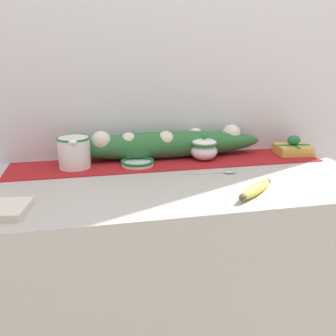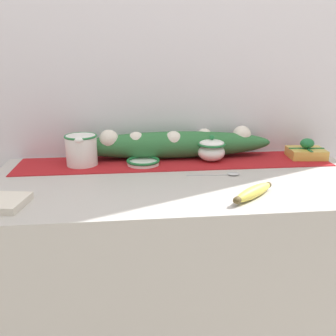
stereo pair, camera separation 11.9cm
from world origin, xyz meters
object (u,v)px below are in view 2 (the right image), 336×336
at_px(gift_box, 306,151).
at_px(spoon, 230,174).
at_px(sugar_bowl, 211,150).
at_px(banana, 253,192).
at_px(cream_pitcher, 81,149).
at_px(small_dish, 143,162).
at_px(napkin_stack, 2,203).

bearing_deg(gift_box, spoon, -153.07).
xyz_separation_m(sugar_bowl, banana, (0.04, -0.39, -0.03)).
bearing_deg(cream_pitcher, gift_box, 0.36).
distance_m(small_dish, napkin_stack, 0.54).
xyz_separation_m(cream_pitcher, napkin_stack, (-0.18, -0.38, -0.05)).
xyz_separation_m(small_dish, banana, (0.30, -0.37, 0.00)).
bearing_deg(small_dish, spoon, -27.95).
relative_size(small_dish, spoon, 0.68).
xyz_separation_m(cream_pitcher, spoon, (0.52, -0.18, -0.06)).
height_order(cream_pitcher, banana, cream_pitcher).
bearing_deg(napkin_stack, sugar_bowl, 29.28).
height_order(cream_pitcher, small_dish, cream_pitcher).
relative_size(sugar_bowl, small_dish, 0.85).
distance_m(small_dish, gift_box, 0.65).
bearing_deg(spoon, sugar_bowl, 103.15).
bearing_deg(small_dish, cream_pitcher, 174.31).
bearing_deg(small_dish, banana, -50.81).
bearing_deg(gift_box, cream_pitcher, -179.64).
bearing_deg(small_dish, sugar_bowl, 4.64).
xyz_separation_m(banana, spoon, (-0.01, 0.21, -0.01)).
bearing_deg(sugar_bowl, napkin_stack, -150.72).
relative_size(small_dish, banana, 0.76).
height_order(banana, spoon, banana).
xyz_separation_m(sugar_bowl, napkin_stack, (-0.67, -0.37, -0.04)).
bearing_deg(small_dish, napkin_stack, -138.83).
distance_m(sugar_bowl, napkin_stack, 0.77).
bearing_deg(cream_pitcher, sugar_bowl, -0.13).
bearing_deg(sugar_bowl, cream_pitcher, 179.87).
distance_m(banana, napkin_stack, 0.70).
distance_m(cream_pitcher, sugar_bowl, 0.49).
distance_m(small_dish, spoon, 0.33).
xyz_separation_m(cream_pitcher, sugar_bowl, (0.49, -0.00, -0.02)).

